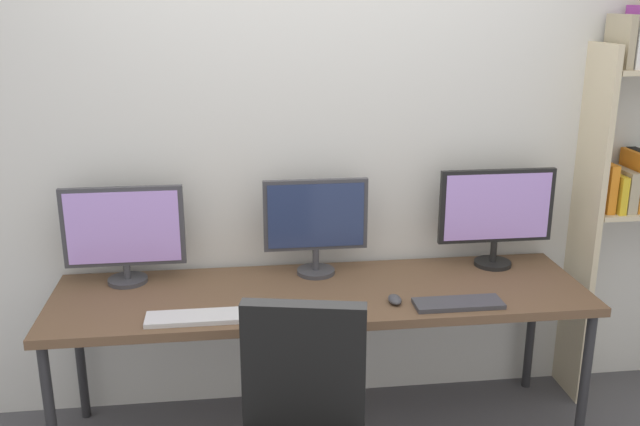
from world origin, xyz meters
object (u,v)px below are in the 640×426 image
object	(u,v)px
desk	(321,301)
keyboard_left	(192,318)
monitor_right	(496,212)
computer_mouse	(395,299)
monitor_left	(124,232)
monitor_center	(316,221)
keyboard_right	(458,303)

from	to	relation	value
desk	keyboard_left	bearing A→B (deg)	-157.67
monitor_right	keyboard_left	distance (m)	1.53
computer_mouse	keyboard_left	bearing A→B (deg)	-175.94
monitor_left	monitor_center	bearing A→B (deg)	-0.00
monitor_left	computer_mouse	bearing A→B (deg)	-18.02
desk	monitor_right	world-z (taller)	monitor_right
desk	keyboard_right	size ratio (longest dim) A/B	6.31
keyboard_left	keyboard_right	distance (m)	1.12
monitor_right	keyboard_right	bearing A→B (deg)	-125.48
monitor_center	computer_mouse	size ratio (longest dim) A/B	5.08
keyboard_left	keyboard_right	xyz separation A→B (m)	(1.12, 0.00, 0.00)
monitor_left	keyboard_left	size ratio (longest dim) A/B	1.44
desk	keyboard_left	distance (m)	0.61
desk	monitor_center	xyz separation A→B (m)	(0.00, 0.21, 0.31)
monitor_right	keyboard_left	size ratio (longest dim) A/B	1.48
keyboard_right	desk	bearing A→B (deg)	157.67
keyboard_left	monitor_center	bearing A→B (deg)	38.30
desk	monitor_right	xyz separation A→B (m)	(0.88, 0.21, 0.32)
monitor_left	monitor_center	distance (m)	0.88
keyboard_left	monitor_right	bearing A→B (deg)	17.13
desk	monitor_center	distance (m)	0.37
desk	computer_mouse	bearing A→B (deg)	-29.64
monitor_left	monitor_right	size ratio (longest dim) A/B	0.97
desk	monitor_right	bearing A→B (deg)	13.64
desk	monitor_center	world-z (taller)	monitor_center
monitor_right	computer_mouse	world-z (taller)	monitor_right
keyboard_right	computer_mouse	bearing A→B (deg)	166.96
monitor_right	keyboard_left	world-z (taller)	monitor_right
monitor_right	keyboard_left	bearing A→B (deg)	-162.87
computer_mouse	monitor_right	bearing A→B (deg)	33.42
monitor_left	keyboard_right	size ratio (longest dim) A/B	1.44
desk	monitor_right	size ratio (longest dim) A/B	4.26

